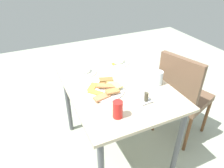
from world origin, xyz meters
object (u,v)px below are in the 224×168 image
(pide_platter, at_px, (105,89))
(condiment_caddy, at_px, (145,98))
(salad_plate_greens, at_px, (85,70))
(drinking_glass, at_px, (158,78))
(dining_table, at_px, (117,95))
(spoon, at_px, (139,71))
(dining_chair, at_px, (182,93))
(salad_plate_rice, at_px, (117,61))
(paper_napkin, at_px, (137,72))
(soda_can, at_px, (118,109))
(fork, at_px, (135,72))

(pide_platter, xyz_separation_m, condiment_caddy, (0.25, 0.21, 0.01))
(salad_plate_greens, relative_size, drinking_glass, 1.77)
(dining_table, distance_m, drinking_glass, 0.37)
(pide_platter, bearing_deg, spoon, 110.68)
(dining_chair, relative_size, salad_plate_rice, 3.96)
(paper_napkin, bearing_deg, soda_can, -42.11)
(salad_plate_greens, bearing_deg, dining_chair, 64.61)
(dining_chair, distance_m, drinking_glass, 0.44)
(dining_table, relative_size, dining_chair, 1.09)
(dining_chair, xyz_separation_m, salad_plate_rice, (-0.45, -0.47, 0.23))
(spoon, relative_size, condiment_caddy, 2.06)
(fork, bearing_deg, drinking_glass, 10.06)
(salad_plate_greens, distance_m, paper_napkin, 0.47)
(drinking_glass, bearing_deg, salad_plate_rice, -165.13)
(dining_chair, xyz_separation_m, salad_plate_greens, (-0.39, -0.81, 0.24))
(paper_napkin, xyz_separation_m, spoon, (0.00, 0.02, 0.00))
(paper_napkin, height_order, condiment_caddy, condiment_caddy)
(dining_table, height_order, pide_platter, pide_platter)
(pide_platter, bearing_deg, dining_chair, 86.11)
(salad_plate_rice, xyz_separation_m, drinking_glass, (0.49, 0.13, 0.04))
(salad_plate_greens, xyz_separation_m, salad_plate_rice, (-0.06, 0.34, -0.00))
(dining_table, relative_size, drinking_glass, 8.87)
(soda_can, bearing_deg, dining_chair, 108.23)
(drinking_glass, bearing_deg, spoon, -173.37)
(salad_plate_greens, distance_m, condiment_caddy, 0.64)
(dining_chair, relative_size, paper_napkin, 6.91)
(salad_plate_rice, distance_m, spoon, 0.27)
(dining_table, bearing_deg, dining_chair, 83.15)
(salad_plate_greens, relative_size, soda_can, 1.67)
(salad_plate_rice, bearing_deg, condiment_caddy, -7.63)
(soda_can, height_order, spoon, soda_can)
(condiment_caddy, bearing_deg, salad_plate_greens, -156.13)
(spoon, bearing_deg, dining_table, -68.30)
(drinking_glass, xyz_separation_m, fork, (-0.25, -0.06, -0.05))
(salad_plate_greens, xyz_separation_m, drinking_glass, (0.43, 0.47, 0.04))
(salad_plate_rice, xyz_separation_m, spoon, (0.25, 0.10, -0.01))
(fork, bearing_deg, pide_platter, -72.11)
(pide_platter, xyz_separation_m, fork, (-0.15, 0.36, -0.01))
(pide_platter, distance_m, fork, 0.39)
(dining_table, height_order, fork, fork)
(pide_platter, xyz_separation_m, spoon, (-0.15, 0.40, -0.01))
(paper_napkin, bearing_deg, dining_table, -64.67)
(paper_napkin, bearing_deg, spoon, 90.00)
(salad_plate_rice, distance_m, fork, 0.26)
(pide_platter, relative_size, paper_napkin, 2.32)
(pide_platter, height_order, spoon, pide_platter)
(pide_platter, bearing_deg, dining_table, 102.50)
(salad_plate_greens, distance_m, drinking_glass, 0.64)
(paper_napkin, bearing_deg, salad_plate_greens, -113.38)
(drinking_glass, distance_m, condiment_caddy, 0.27)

